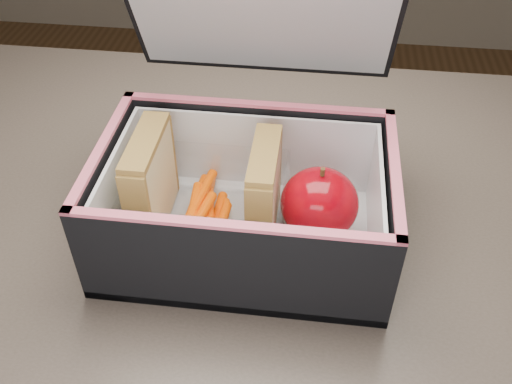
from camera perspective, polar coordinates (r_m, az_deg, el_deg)
kitchen_table at (r=0.72m, az=1.71°, el=-9.11°), size 1.20×0.80×0.75m
lunch_bag at (r=0.61m, az=-1.00°, el=-0.10°), size 0.31×0.29×0.29m
plastic_tub at (r=0.62m, az=-4.81°, el=-1.03°), size 0.17×0.12×0.07m
sandwich_left at (r=0.62m, az=-10.48°, el=1.06°), size 0.03×0.10×0.11m
sandwich_right at (r=0.60m, az=0.81°, el=0.00°), size 0.03×0.10×0.11m
carrot_sticks at (r=0.63m, az=-4.98°, el=-2.14°), size 0.05×0.15×0.03m
paper_napkin at (r=0.64m, az=6.24°, el=-3.60°), size 0.09×0.09×0.01m
red_apple at (r=0.61m, az=6.36°, el=-1.16°), size 0.09×0.09×0.09m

